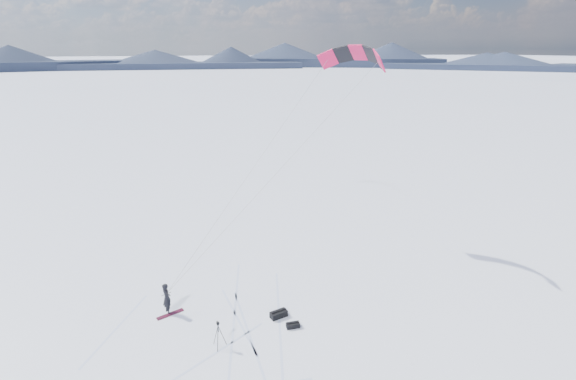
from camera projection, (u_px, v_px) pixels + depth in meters
name	position (u px, v px, depth m)	size (l,w,h in m)	color
ground	(218.00, 337.00, 21.00)	(1800.00, 1800.00, 0.00)	white
horizon_hills	(214.00, 286.00, 20.05)	(704.00, 704.42, 8.00)	#1A2336
snow_tracks	(224.00, 335.00, 21.13)	(17.62, 10.25, 0.01)	#AEBCE0
snowkiter	(168.00, 312.00, 22.96)	(0.65, 0.43, 1.79)	black
snowboard	(170.00, 314.00, 22.76)	(1.50, 0.28, 0.04)	maroon
tripod	(218.00, 331.00, 20.03)	(0.60, 0.68, 1.41)	black
gear_bag_a	(279.00, 314.00, 22.50)	(0.97, 0.54, 0.41)	black
gear_bag_b	(293.00, 325.00, 21.67)	(0.74, 0.45, 0.32)	black
power_kite	(353.00, 58.00, 28.20)	(15.55, 7.28, 12.90)	#C81144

